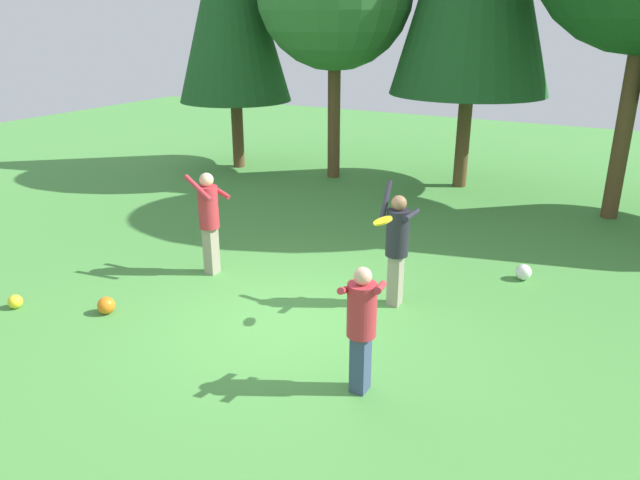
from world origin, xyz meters
TOP-DOWN VIEW (x-y plane):
  - ground_plane at (0.00, 0.00)m, footprint 40.00×40.00m
  - person_thrower at (1.16, 1.25)m, footprint 0.51×0.61m
  - person_catcher at (1.65, -1.06)m, footprint 0.61×0.65m
  - person_bystander at (-2.06, 0.89)m, footprint 0.63×0.54m
  - frisbee at (1.20, 0.55)m, footprint 0.35×0.35m
  - ball_yellow at (-3.85, -1.61)m, footprint 0.22×0.22m
  - ball_orange at (-2.50, -1.08)m, footprint 0.26×0.26m
  - ball_white at (2.72, 3.15)m, footprint 0.27×0.27m

SIDE VIEW (x-z plane):
  - ground_plane at x=0.00m, z-range 0.00..0.00m
  - ball_yellow at x=-3.85m, z-range 0.00..0.22m
  - ball_orange at x=-2.50m, z-range 0.00..0.26m
  - ball_white at x=2.72m, z-range 0.00..0.27m
  - person_catcher at x=1.65m, z-range 0.14..1.72m
  - person_thrower at x=1.16m, z-range 0.08..2.00m
  - person_bystander at x=-2.06m, z-range 0.17..1.95m
  - frisbee at x=1.20m, z-range 1.51..1.62m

